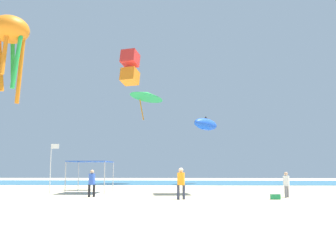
{
  "coord_description": "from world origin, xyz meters",
  "views": [
    {
      "loc": [
        0.39,
        -21.82,
        1.81
      ],
      "look_at": [
        -0.84,
        10.0,
        5.71
      ],
      "focal_mm": 38.15,
      "sensor_mm": 36.0,
      "label": 1
    }
  ],
  "objects": [
    {
      "name": "ground",
      "position": [
        0.0,
        0.0,
        -0.05
      ],
      "size": [
        110.0,
        110.0,
        0.1
      ],
      "primitive_type": "cube",
      "color": "beige"
    },
    {
      "name": "ocean_strip",
      "position": [
        0.0,
        28.75,
        0.01
      ],
      "size": [
        110.0,
        18.16,
        0.03
      ],
      "primitive_type": "cube",
      "color": "teal",
      "rests_on": "ground"
    },
    {
      "name": "canopy_tent",
      "position": [
        -6.72,
        5.94,
        2.34
      ],
      "size": [
        2.96,
        3.39,
        2.45
      ],
      "color": "#B2B2B7",
      "rests_on": "ground"
    },
    {
      "name": "person_near_tent",
      "position": [
        7.22,
        2.07,
        0.97
      ],
      "size": [
        0.39,
        0.39,
        1.66
      ],
      "rotation": [
        0.0,
        0.0,
        3.98
      ],
      "color": "slate",
      "rests_on": "ground"
    },
    {
      "name": "person_leftmost",
      "position": [
        0.33,
        0.24,
        1.12
      ],
      "size": [
        0.51,
        0.46,
        1.92
      ],
      "rotation": [
        0.0,
        0.0,
        0.06
      ],
      "color": "#33384C",
      "rests_on": "ground"
    },
    {
      "name": "person_central",
      "position": [
        -5.63,
        2.04,
        1.06
      ],
      "size": [
        0.45,
        0.43,
        1.8
      ],
      "rotation": [
        0.0,
        0.0,
        3.59
      ],
      "color": "black",
      "rests_on": "ground"
    },
    {
      "name": "banner_flag",
      "position": [
        -9.23,
        4.29,
        2.23
      ],
      "size": [
        0.61,
        0.06,
        3.7
      ],
      "color": "silver",
      "rests_on": "ground"
    },
    {
      "name": "cooler_box",
      "position": [
        6.1,
        0.59,
        0.18
      ],
      "size": [
        0.57,
        0.37,
        0.35
      ],
      "color": "#1E8C4C",
      "rests_on": "ground"
    },
    {
      "name": "kite_octopus_orange",
      "position": [
        -12.7,
        3.88,
        12.11
      ],
      "size": [
        3.12,
        3.12,
        6.68
      ],
      "rotation": [
        0.0,
        0.0,
        4.82
      ],
      "color": "orange"
    },
    {
      "name": "kite_box_red",
      "position": [
        -4.54,
        11.23,
        11.53
      ],
      "size": [
        1.86,
        2.02,
        3.34
      ],
      "rotation": [
        0.0,
        0.0,
        2.86
      ],
      "color": "red"
    },
    {
      "name": "kite_inflatable_blue",
      "position": [
        3.51,
        23.93,
        7.62
      ],
      "size": [
        4.25,
        5.19,
        1.95
      ],
      "rotation": [
        0.0,
        0.0,
        4.12
      ],
      "color": "blue"
    },
    {
      "name": "kite_delta_green",
      "position": [
        -4.23,
        24.41,
        11.65
      ],
      "size": [
        6.04,
        6.02,
        3.96
      ],
      "rotation": [
        0.0,
        0.0,
        5.21
      ],
      "color": "green"
    }
  ]
}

